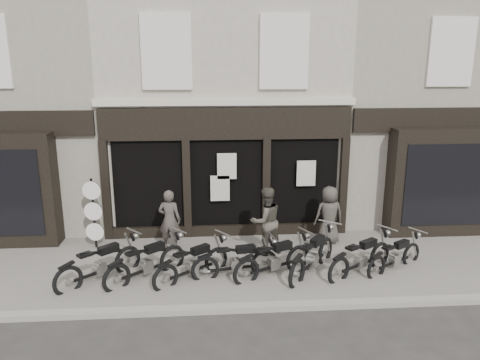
{
  "coord_description": "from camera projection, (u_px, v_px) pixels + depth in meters",
  "views": [
    {
      "loc": [
        -0.56,
        -10.18,
        5.21
      ],
      "look_at": [
        0.29,
        1.6,
        2.15
      ],
      "focal_mm": 35.0,
      "sensor_mm": 36.0,
      "label": 1
    }
  ],
  "objects": [
    {
      "name": "ground_plane",
      "position": [
        233.0,
        284.0,
        11.18
      ],
      "size": [
        90.0,
        90.0,
        0.0
      ],
      "primitive_type": "plane",
      "color": "#2D2B28",
      "rests_on": "ground"
    },
    {
      "name": "pavement",
      "position": [
        231.0,
        265.0,
        12.04
      ],
      "size": [
        30.0,
        4.2,
        0.12
      ],
      "primitive_type": "cube",
      "color": "slate",
      "rests_on": "ground_plane"
    },
    {
      "name": "kerb",
      "position": [
        236.0,
        308.0,
        9.96
      ],
      "size": [
        30.0,
        0.25,
        0.13
      ],
      "primitive_type": "cube",
      "color": "gray",
      "rests_on": "ground_plane"
    },
    {
      "name": "central_building",
      "position": [
        222.0,
        93.0,
        15.9
      ],
      "size": [
        7.3,
        6.22,
        8.34
      ],
      "color": "#B6AC9C",
      "rests_on": "ground"
    },
    {
      "name": "neighbour_left",
      "position": [
        30.0,
        96.0,
        15.42
      ],
      "size": [
        5.6,
        6.73,
        8.34
      ],
      "color": "gray",
      "rests_on": "ground"
    },
    {
      "name": "neighbour_right",
      "position": [
        404.0,
        94.0,
        16.3
      ],
      "size": [
        5.6,
        6.73,
        8.34
      ],
      "color": "gray",
      "rests_on": "ground"
    },
    {
      "name": "motorcycle_0",
      "position": [
        100.0,
        267.0,
        11.08
      ],
      "size": [
        1.87,
        1.74,
        1.1
      ],
      "rotation": [
        0.0,
        0.0,
        0.74
      ],
      "color": "black",
      "rests_on": "ground"
    },
    {
      "name": "motorcycle_1",
      "position": [
        147.0,
        265.0,
        11.18
      ],
      "size": [
        1.9,
        1.68,
        1.09
      ],
      "rotation": [
        0.0,
        0.0,
        0.7
      ],
      "color": "black",
      "rests_on": "ground"
    },
    {
      "name": "motorcycle_2",
      "position": [
        193.0,
        266.0,
        11.17
      ],
      "size": [
        1.86,
        1.53,
        1.04
      ],
      "rotation": [
        0.0,
        0.0,
        0.65
      ],
      "color": "black",
      "rests_on": "ground"
    },
    {
      "name": "motorcycle_3",
      "position": [
        236.0,
        264.0,
        11.31
      ],
      "size": [
        2.14,
        0.74,
        1.04
      ],
      "rotation": [
        0.0,
        0.0,
        0.2
      ],
      "color": "black",
      "rests_on": "ground"
    },
    {
      "name": "motorcycle_4",
      "position": [
        274.0,
        262.0,
        11.34
      ],
      "size": [
        2.07,
        1.3,
        1.08
      ],
      "rotation": [
        0.0,
        0.0,
        0.47
      ],
      "color": "black",
      "rests_on": "ground"
    },
    {
      "name": "motorcycle_5",
      "position": [
        312.0,
        259.0,
        11.51
      ],
      "size": [
        1.67,
        1.99,
        1.12
      ],
      "rotation": [
        0.0,
        0.0,
        0.91
      ],
      "color": "black",
      "rests_on": "ground"
    },
    {
      "name": "motorcycle_6",
      "position": [
        361.0,
        260.0,
        11.48
      ],
      "size": [
        2.0,
        1.46,
        1.08
      ],
      "rotation": [
        0.0,
        0.0,
        0.57
      ],
      "color": "black",
      "rests_on": "ground"
    },
    {
      "name": "motorcycle_7",
      "position": [
        395.0,
        259.0,
        11.66
      ],
      "size": [
        1.81,
        1.28,
        0.97
      ],
      "rotation": [
        0.0,
        0.0,
        0.55
      ],
      "color": "black",
      "rests_on": "ground"
    },
    {
      "name": "man_left",
      "position": [
        170.0,
        220.0,
        12.72
      ],
      "size": [
        0.68,
        0.51,
        1.69
      ],
      "primitive_type": "imported",
      "rotation": [
        0.0,
        0.0,
        2.95
      ],
      "color": "#443D37",
      "rests_on": "pavement"
    },
    {
      "name": "man_centre",
      "position": [
        266.0,
        221.0,
        12.42
      ],
      "size": [
        1.09,
        0.98,
        1.84
      ],
      "primitive_type": "imported",
      "rotation": [
        0.0,
        0.0,
        3.52
      ],
      "color": "#464238",
      "rests_on": "pavement"
    },
    {
      "name": "man_right",
      "position": [
        329.0,
        215.0,
        13.14
      ],
      "size": [
        0.87,
        0.61,
        1.67
      ],
      "primitive_type": "imported",
      "rotation": [
        0.0,
        0.0,
        3.25
      ],
      "color": "#3F3A34",
      "rests_on": "pavement"
    },
    {
      "name": "advert_sign_post",
      "position": [
        94.0,
        217.0,
        12.8
      ],
      "size": [
        0.51,
        0.33,
        2.1
      ],
      "rotation": [
        0.0,
        0.0,
        -0.13
      ],
      "color": "black",
      "rests_on": "ground"
    }
  ]
}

